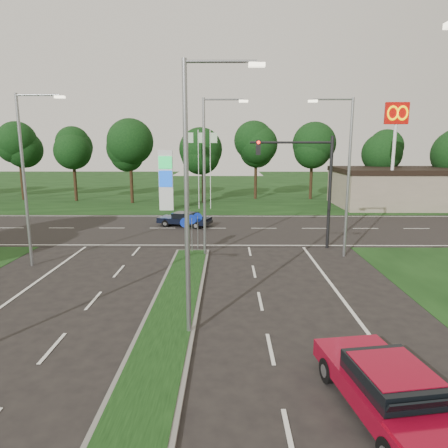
{
  "coord_description": "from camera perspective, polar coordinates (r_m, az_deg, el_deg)",
  "views": [
    {
      "loc": [
        2.11,
        -6.77,
        6.39
      ],
      "look_at": [
        1.94,
        14.61,
        2.2
      ],
      "focal_mm": 32.0,
      "sensor_mm": 36.0,
      "label": 1
    }
  ],
  "objects": [
    {
      "name": "verge_far",
      "position": [
        62.14,
        -1.5,
        5.18
      ],
      "size": [
        160.0,
        50.0,
        0.02
      ],
      "primitive_type": "cube",
      "color": "black",
      "rests_on": "ground"
    },
    {
      "name": "cross_road",
      "position": [
        31.5,
        -3.39,
        -0.64
      ],
      "size": [
        160.0,
        12.0,
        0.02
      ],
      "primitive_type": "cube",
      "color": "black",
      "rests_on": "ground"
    },
    {
      "name": "median_kerb",
      "position": [
        12.67,
        -9.72,
        -19.06
      ],
      "size": [
        2.0,
        26.0,
        0.12
      ],
      "primitive_type": "cube",
      "color": "slate",
      "rests_on": "ground"
    },
    {
      "name": "commercial_building",
      "position": [
        47.38,
        25.37,
        4.7
      ],
      "size": [
        16.0,
        9.0,
        4.0
      ],
      "primitive_type": "cube",
      "color": "gray",
      "rests_on": "ground"
    },
    {
      "name": "streetlight_median_near",
      "position": [
        12.89,
        -4.49,
        5.21
      ],
      "size": [
        2.53,
        0.22,
        9.0
      ],
      "color": "gray",
      "rests_on": "ground"
    },
    {
      "name": "streetlight_median_far",
      "position": [
        22.84,
        -2.35,
        7.79
      ],
      "size": [
        2.53,
        0.22,
        9.0
      ],
      "color": "gray",
      "rests_on": "ground"
    },
    {
      "name": "streetlight_left_far",
      "position": [
        23.27,
        -26.31,
        6.72
      ],
      "size": [
        2.53,
        0.22,
        9.0
      ],
      "color": "gray",
      "rests_on": "ground"
    },
    {
      "name": "streetlight_right_far",
      "position": [
        23.77,
        16.95,
        7.45
      ],
      "size": [
        2.53,
        0.22,
        9.0
      ],
      "rotation": [
        0.0,
        0.0,
        3.14
      ],
      "color": "gray",
      "rests_on": "ground"
    },
    {
      "name": "traffic_signal",
      "position": [
        25.34,
        12.11,
        6.91
      ],
      "size": [
        5.1,
        0.42,
        7.0
      ],
      "color": "black",
      "rests_on": "ground"
    },
    {
      "name": "median_signs",
      "position": [
        23.73,
        -4.65,
        -0.31
      ],
      "size": [
        1.16,
        1.76,
        2.38
      ],
      "color": "gray",
      "rests_on": "ground"
    },
    {
      "name": "gas_pylon",
      "position": [
        40.38,
        -7.99,
        6.44
      ],
      "size": [
        5.8,
        1.26,
        8.0
      ],
      "color": "silver",
      "rests_on": "ground"
    },
    {
      "name": "mcdonalds_sign",
      "position": [
        41.91,
        23.31,
        12.39
      ],
      "size": [
        2.2,
        0.47,
        10.4
      ],
      "color": "silver",
      "rests_on": "ground"
    },
    {
      "name": "treeline_far",
      "position": [
        46.75,
        -2.05,
        11.62
      ],
      "size": [
        6.0,
        6.0,
        9.9
      ],
      "color": "black",
      "rests_on": "ground"
    },
    {
      "name": "red_sedan",
      "position": [
        11.0,
        22.7,
        -20.94
      ],
      "size": [
        2.7,
        5.05,
        1.32
      ],
      "rotation": [
        0.0,
        0.0,
        0.16
      ],
      "color": "maroon",
      "rests_on": "ground"
    },
    {
      "name": "navy_sedan",
      "position": [
        32.28,
        -5.64,
        0.72
      ],
      "size": [
        4.46,
        2.88,
        1.14
      ],
      "rotation": [
        0.0,
        0.0,
        1.26
      ],
      "color": "black",
      "rests_on": "ground"
    }
  ]
}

